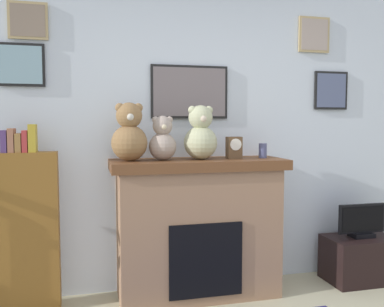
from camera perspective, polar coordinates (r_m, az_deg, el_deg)
name	(u,v)px	position (r m, az deg, el deg)	size (l,w,h in m)	color
back_wall	(207,137)	(3.73, 2.08, 2.23)	(5.20, 0.15, 2.60)	silver
fireplace	(198,227)	(3.50, 0.84, -10.00)	(1.42, 0.54, 1.14)	#977053
bookshelf	(29,227)	(3.44, -21.34, -9.31)	(0.43, 0.16, 1.43)	brown
tv_stand	(361,259)	(4.19, 22.01, -13.19)	(0.63, 0.40, 0.40)	black
television	(362,222)	(4.11, 22.16, -8.65)	(0.46, 0.14, 0.30)	black
candle_jar	(263,151)	(3.57, 9.63, 0.38)	(0.07, 0.07, 0.12)	#4C517A
mantel_clock	(234,148)	(3.47, 5.75, 0.80)	(0.12, 0.09, 0.18)	brown
teddy_bear_cream	(129,135)	(3.28, -8.54, 2.54)	(0.28, 0.28, 0.45)	olive
teddy_bear_grey	(163,140)	(3.31, -4.04, 1.81)	(0.22, 0.22, 0.35)	#A99689
teddy_bear_brown	(201,135)	(3.38, 1.17, 2.52)	(0.27, 0.27, 0.44)	#BABC91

